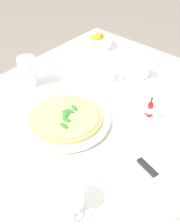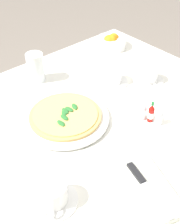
{
  "view_description": "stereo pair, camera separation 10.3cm",
  "coord_description": "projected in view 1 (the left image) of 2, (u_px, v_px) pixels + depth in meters",
  "views": [
    {
      "loc": [
        0.48,
        -0.67,
        1.4
      ],
      "look_at": [
        -0.04,
        -0.08,
        0.74
      ],
      "focal_mm": 46.15,
      "sensor_mm": 36.0,
      "label": 1
    },
    {
      "loc": [
        0.55,
        -0.6,
        1.4
      ],
      "look_at": [
        -0.04,
        -0.08,
        0.74
      ],
      "focal_mm": 46.15,
      "sensor_mm": 36.0,
      "label": 2
    }
  ],
  "objects": [
    {
      "name": "ground_plane",
      "position": [
        106.0,
        214.0,
        1.53
      ],
      "size": [
        8.0,
        8.0,
        0.0
      ],
      "primitive_type": "plane",
      "color": "slate"
    },
    {
      "name": "dining_table",
      "position": [
        111.0,
        136.0,
        1.15
      ],
      "size": [
        1.03,
        1.03,
        0.72
      ],
      "color": "white",
      "rests_on": "ground_plane"
    },
    {
      "name": "pizza_plate",
      "position": [
        66.0,
        120.0,
        1.01
      ],
      "size": [
        0.31,
        0.31,
        0.02
      ],
      "color": "white",
      "rests_on": "dining_table"
    },
    {
      "name": "pizza",
      "position": [
        66.0,
        117.0,
        1.0
      ],
      "size": [
        0.25,
        0.25,
        0.02
      ],
      "color": "#DBAD60",
      "rests_on": "pizza_plate"
    },
    {
      "name": "coffee_cup_left_edge",
      "position": [
        140.0,
        71.0,
        1.22
      ],
      "size": [
        0.13,
        0.13,
        0.06
      ],
      "color": "white",
      "rests_on": "dining_table"
    },
    {
      "name": "coffee_cup_back_corner",
      "position": [
        71.0,
        198.0,
        0.75
      ],
      "size": [
        0.13,
        0.13,
        0.07
      ],
      "color": "white",
      "rests_on": "dining_table"
    },
    {
      "name": "coffee_cup_far_left",
      "position": [
        105.0,
        75.0,
        1.2
      ],
      "size": [
        0.13,
        0.13,
        0.07
      ],
      "color": "white",
      "rests_on": "dining_table"
    },
    {
      "name": "water_glass_far_right",
      "position": [
        28.0,
        73.0,
        1.16
      ],
      "size": [
        0.07,
        0.07,
        0.12
      ],
      "color": "white",
      "rests_on": "dining_table"
    },
    {
      "name": "napkin_folded",
      "position": [
        158.0,
        182.0,
        0.81
      ],
      "size": [
        0.25,
        0.2,
        0.02
      ],
      "rotation": [
        0.0,
        0.0,
        -0.35
      ],
      "color": "white",
      "rests_on": "dining_table"
    },
    {
      "name": "dinner_knife",
      "position": [
        160.0,
        180.0,
        0.8
      ],
      "size": [
        0.19,
        0.07,
        0.01
      ],
      "rotation": [
        0.0,
        0.0,
        -0.27
      ],
      "color": "silver",
      "rests_on": "napkin_folded"
    },
    {
      "name": "citrus_bowl",
      "position": [
        97.0,
        41.0,
        1.44
      ],
      "size": [
        0.15,
        0.15,
        0.07
      ],
      "color": "white",
      "rests_on": "dining_table"
    },
    {
      "name": "hot_sauce_bottle",
      "position": [
        150.0,
        108.0,
        1.02
      ],
      "size": [
        0.02,
        0.02,
        0.08
      ],
      "color": "#B7140F",
      "rests_on": "dining_table"
    },
    {
      "name": "salt_shaker",
      "position": [
        158.0,
        112.0,
        1.02
      ],
      "size": [
        0.03,
        0.03,
        0.06
      ],
      "color": "white",
      "rests_on": "dining_table"
    },
    {
      "name": "pepper_shaker",
      "position": [
        142.0,
        108.0,
        1.04
      ],
      "size": [
        0.03,
        0.03,
        0.06
      ],
      "color": "white",
      "rests_on": "dining_table"
    }
  ]
}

